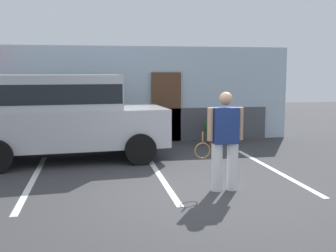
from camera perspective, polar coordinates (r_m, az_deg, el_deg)
name	(u,v)px	position (r m, az deg, el deg)	size (l,w,h in m)	color
ground_plane	(191,194)	(7.52, 3.07, -9.09)	(40.00, 40.00, 0.00)	#38383A
parking_stripe_0	(33,179)	(8.86, -17.73, -6.88)	(0.12, 4.40, 0.01)	silver
parking_stripe_1	(159,174)	(8.88, -1.25, -6.49)	(0.12, 4.40, 0.01)	silver
parking_stripe_2	(272,169)	(9.60, 13.89, -5.65)	(0.12, 4.40, 0.01)	silver
house_frontage	(148,97)	(12.95, -2.78, 3.93)	(8.93, 0.40, 2.88)	silver
parked_suv	(64,113)	(10.36, -13.89, 1.71)	(4.75, 2.49, 2.05)	#B7B7BC
tennis_player_man	(225,140)	(7.59, 7.67, -1.90)	(0.91, 0.28, 1.78)	white
potted_plant_by_porch	(216,128)	(12.45, 6.44, -0.27)	(0.66, 0.66, 0.87)	brown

